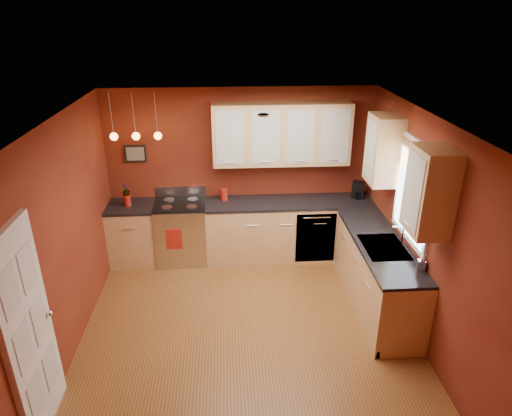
{
  "coord_description": "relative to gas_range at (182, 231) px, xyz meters",
  "views": [
    {
      "loc": [
        -0.2,
        -4.51,
        3.66
      ],
      "look_at": [
        0.17,
        1.0,
        1.2
      ],
      "focal_mm": 32.0,
      "sensor_mm": 36.0,
      "label": 1
    }
  ],
  "objects": [
    {
      "name": "counter_back_right",
      "position": [
        1.65,
        -0.0,
        0.44
      ],
      "size": [
        2.54,
        0.62,
        0.04
      ],
      "primitive_type": "cube",
      "color": "black",
      "rests_on": "base_cabinets_back_right"
    },
    {
      "name": "base_cabinets_back_left",
      "position": [
        -0.73,
        -0.0,
        -0.03
      ],
      "size": [
        0.7,
        0.6,
        0.9
      ],
      "primitive_type": "cube",
      "color": "tan",
      "rests_on": "floor"
    },
    {
      "name": "dishwasher_front",
      "position": [
        2.02,
        -0.29,
        -0.03
      ],
      "size": [
        0.6,
        0.02,
        0.8
      ],
      "primitive_type": "cube",
      "color": "silver",
      "rests_on": "base_cabinets_back_right"
    },
    {
      "name": "window",
      "position": [
        2.89,
        -1.5,
        1.21
      ],
      "size": [
        0.06,
        1.02,
        1.22
      ],
      "color": "white",
      "rests_on": "wall_right"
    },
    {
      "name": "red_vase",
      "position": [
        -0.77,
        -0.01,
        0.54
      ],
      "size": [
        0.11,
        0.11,
        0.17
      ],
      "primitive_type": "cylinder",
      "color": "#AB1F12",
      "rests_on": "counter_back_left"
    },
    {
      "name": "wall_right",
      "position": [
        2.92,
        -1.8,
        0.82
      ],
      "size": [
        0.02,
        4.2,
        2.6
      ],
      "primitive_type": "cube",
      "color": "maroon",
      "rests_on": "floor"
    },
    {
      "name": "base_cabinets_right",
      "position": [
        2.62,
        -1.35,
        -0.03
      ],
      "size": [
        0.6,
        2.1,
        0.9
      ],
      "primitive_type": "cube",
      "color": "tan",
      "rests_on": "floor"
    },
    {
      "name": "flowers",
      "position": [
        -0.77,
        -0.01,
        0.71
      ],
      "size": [
        0.13,
        0.13,
        0.19
      ],
      "primitive_type": "imported",
      "rotation": [
        0.0,
        0.0,
        -0.27
      ],
      "color": "#AB1F12",
      "rests_on": "red_vase"
    },
    {
      "name": "wall_front",
      "position": [
        0.92,
        -3.9,
        0.82
      ],
      "size": [
        4.0,
        0.02,
        2.6
      ],
      "primitive_type": "cube",
      "color": "maroon",
      "rests_on": "floor"
    },
    {
      "name": "sink",
      "position": [
        2.62,
        -1.5,
        0.43
      ],
      "size": [
        0.5,
        0.7,
        0.33
      ],
      "color": "#97979D",
      "rests_on": "counter_right"
    },
    {
      "name": "counter_right",
      "position": [
        2.62,
        -1.35,
        0.44
      ],
      "size": [
        0.62,
        2.1,
        0.04
      ],
      "primitive_type": "cube",
      "color": "black",
      "rests_on": "base_cabinets_right"
    },
    {
      "name": "soap_pump",
      "position": [
        2.85,
        -2.05,
        0.55
      ],
      "size": [
        0.1,
        0.1,
        0.18
      ],
      "primitive_type": "imported",
      "rotation": [
        0.0,
        0.0,
        -0.18
      ],
      "color": "white",
      "rests_on": "counter_right"
    },
    {
      "name": "upper_cabinets_back",
      "position": [
        1.52,
        0.12,
        1.47
      ],
      "size": [
        2.0,
        0.35,
        0.9
      ],
      "primitive_type": "cube",
      "color": "tan",
      "rests_on": "wall_back"
    },
    {
      "name": "wall_left",
      "position": [
        -1.08,
        -1.8,
        0.82
      ],
      "size": [
        0.02,
        4.2,
        2.6
      ],
      "primitive_type": "cube",
      "color": "maroon",
      "rests_on": "floor"
    },
    {
      "name": "gas_range",
      "position": [
        0.0,
        0.0,
        0.0
      ],
      "size": [
        0.76,
        0.64,
        1.11
      ],
      "color": "silver",
      "rests_on": "floor"
    },
    {
      "name": "coffee_maker",
      "position": [
        2.71,
        0.07,
        0.58
      ],
      "size": [
        0.22,
        0.22,
        0.26
      ],
      "rotation": [
        0.0,
        0.0,
        -0.38
      ],
      "color": "black",
      "rests_on": "counter_back_right"
    },
    {
      "name": "base_cabinets_back_right",
      "position": [
        1.65,
        -0.0,
        -0.03
      ],
      "size": [
        2.54,
        0.6,
        0.9
      ],
      "primitive_type": "cube",
      "color": "tan",
      "rests_on": "floor"
    },
    {
      "name": "door_left_wall",
      "position": [
        -1.05,
        -3.0,
        0.54
      ],
      "size": [
        0.12,
        0.82,
        2.05
      ],
      "color": "white",
      "rests_on": "floor"
    },
    {
      "name": "wall_picture",
      "position": [
        -0.63,
        0.28,
        1.17
      ],
      "size": [
        0.32,
        0.03,
        0.26
      ],
      "primitive_type": "cube",
      "color": "black",
      "rests_on": "wall_back"
    },
    {
      "name": "upper_cabinets_right",
      "position": [
        2.75,
        -1.48,
        1.47
      ],
      "size": [
        0.35,
        1.95,
        0.9
      ],
      "primitive_type": "cube",
      "color": "tan",
      "rests_on": "wall_right"
    },
    {
      "name": "ceiling",
      "position": [
        0.92,
        -1.8,
        2.12
      ],
      "size": [
        4.0,
        4.2,
        0.02
      ],
      "primitive_type": "cube",
      "color": "silver",
      "rests_on": "wall_back"
    },
    {
      "name": "wall_back",
      "position": [
        0.92,
        0.3,
        0.82
      ],
      "size": [
        4.0,
        0.02,
        2.6
      ],
      "primitive_type": "cube",
      "color": "maroon",
      "rests_on": "floor"
    },
    {
      "name": "floor",
      "position": [
        0.92,
        -1.8,
        -0.48
      ],
      "size": [
        4.2,
        4.2,
        0.0
      ],
      "primitive_type": "plane",
      "color": "brown",
      "rests_on": "ground"
    },
    {
      "name": "dish_towel",
      "position": [
        -0.09,
        -0.33,
        0.04
      ],
      "size": [
        0.24,
        0.02,
        0.32
      ],
      "primitive_type": "cube",
      "color": "#AB1F12",
      "rests_on": "gas_range"
    },
    {
      "name": "pendant_lights",
      "position": [
        -0.53,
        -0.05,
        1.53
      ],
      "size": [
        0.71,
        0.11,
        0.66
      ],
      "color": "#97979D",
      "rests_on": "ceiling"
    },
    {
      "name": "red_canister",
      "position": [
        0.66,
        0.12,
        0.55
      ],
      "size": [
        0.12,
        0.12,
        0.18
      ],
      "color": "#AB1F12",
      "rests_on": "counter_back_right"
    },
    {
      "name": "counter_back_left",
      "position": [
        -0.73,
        -0.0,
        0.44
      ],
      "size": [
        0.7,
        0.62,
        0.04
      ],
      "primitive_type": "cube",
      "color": "black",
      "rests_on": "base_cabinets_back_left"
    }
  ]
}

